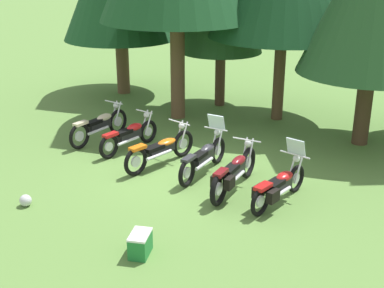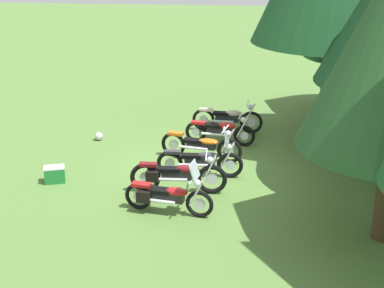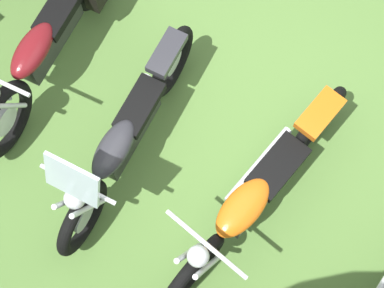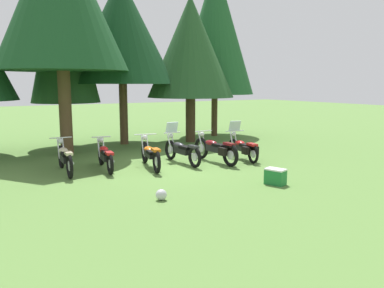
% 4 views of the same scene
% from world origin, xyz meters
% --- Properties ---
extents(ground_plane, '(80.00, 80.00, 0.00)m').
position_xyz_m(ground_plane, '(0.00, 0.00, 0.00)').
color(ground_plane, '#547A38').
extents(motorcycle_0, '(0.68, 2.32, 1.03)m').
position_xyz_m(motorcycle_0, '(-3.04, 0.63, 0.47)').
color(motorcycle_0, black).
rests_on(motorcycle_0, ground_plane).
extents(motorcycle_1, '(0.62, 2.19, 0.99)m').
position_xyz_m(motorcycle_1, '(-1.84, 0.46, 0.44)').
color(motorcycle_1, black).
rests_on(motorcycle_1, ground_plane).
extents(motorcycle_2, '(0.83, 2.39, 1.02)m').
position_xyz_m(motorcycle_2, '(-0.51, -0.00, 0.45)').
color(motorcycle_2, black).
rests_on(motorcycle_2, ground_plane).
extents(motorcycle_3, '(0.65, 2.32, 1.36)m').
position_xyz_m(motorcycle_3, '(0.70, 0.10, 0.46)').
color(motorcycle_3, black).
rests_on(motorcycle_3, ground_plane).
extents(motorcycle_4, '(0.71, 2.43, 1.04)m').
position_xyz_m(motorcycle_4, '(1.77, -0.41, 0.47)').
color(motorcycle_4, black).
rests_on(motorcycle_4, ground_plane).
extents(motorcycle_5, '(0.84, 2.13, 1.34)m').
position_xyz_m(motorcycle_5, '(2.89, -0.48, 0.45)').
color(motorcycle_5, black).
rests_on(motorcycle_5, ground_plane).
extents(picnic_cooler, '(0.49, 0.61, 0.43)m').
position_xyz_m(picnic_cooler, '(1.48, -3.67, 0.22)').
color(picnic_cooler, '#1E7233').
rests_on(picnic_cooler, ground_plane).
extents(dropped_helmet, '(0.26, 0.26, 0.26)m').
position_xyz_m(dropped_helmet, '(-1.80, -3.38, 0.13)').
color(dropped_helmet, silver).
rests_on(dropped_helmet, ground_plane).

